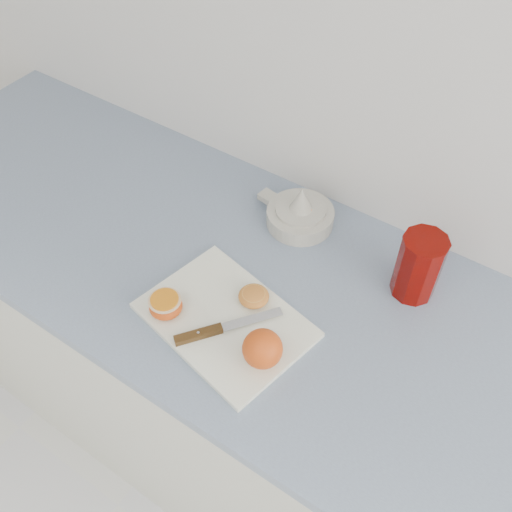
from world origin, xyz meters
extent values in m
cube|color=silver|center=(0.00, 2.00, 1.35)|extent=(4.00, 0.04, 2.70)
cube|color=silver|center=(-0.03, 1.70, 0.43)|extent=(2.26, 0.60, 0.86)
cube|color=#8299AF|center=(-0.03, 1.70, 0.88)|extent=(2.32, 0.64, 0.03)
cube|color=white|center=(-0.17, 1.58, 0.90)|extent=(0.35, 0.28, 0.01)
sphere|color=#F14C17|center=(-0.06, 1.54, 0.94)|extent=(0.07, 0.07, 0.07)
ellipsoid|color=#F14C17|center=(-0.28, 1.53, 0.92)|extent=(0.06, 0.06, 0.03)
cylinder|color=beige|center=(-0.28, 1.53, 0.94)|extent=(0.06, 0.06, 0.00)
cylinder|color=orange|center=(-0.28, 1.53, 0.94)|extent=(0.05, 0.05, 0.00)
ellipsoid|color=#C67128|center=(-0.15, 1.65, 0.92)|extent=(0.06, 0.06, 0.03)
cylinder|color=gold|center=(-0.15, 1.65, 0.92)|extent=(0.05, 0.05, 0.00)
cube|color=#4C3310|center=(-0.19, 1.52, 0.91)|extent=(0.07, 0.08, 0.01)
cube|color=#B7B7BC|center=(-0.13, 1.60, 0.91)|extent=(0.09, 0.11, 0.00)
cylinder|color=#B7B7BC|center=(-0.19, 1.52, 0.91)|extent=(0.01, 0.01, 0.01)
cylinder|color=beige|center=(-0.20, 1.89, 0.91)|extent=(0.15, 0.15, 0.04)
cylinder|color=beige|center=(-0.20, 1.89, 0.93)|extent=(0.11, 0.11, 0.01)
cone|color=beige|center=(-0.20, 1.89, 0.96)|extent=(0.05, 0.05, 0.06)
cube|color=beige|center=(-0.29, 1.90, 0.91)|extent=(0.05, 0.04, 0.01)
ellipsoid|color=#F56900|center=(-0.18, 1.88, 0.94)|extent=(0.01, 0.01, 0.00)
ellipsoid|color=#F56900|center=(-0.21, 1.91, 0.94)|extent=(0.01, 0.01, 0.00)
ellipsoid|color=#F56900|center=(-0.20, 1.88, 0.94)|extent=(0.01, 0.01, 0.00)
ellipsoid|color=#F56900|center=(-0.18, 1.90, 0.94)|extent=(0.01, 0.01, 0.00)
cylinder|color=#680400|center=(0.09, 1.85, 0.96)|extent=(0.09, 0.09, 0.14)
cylinder|color=#CE5700|center=(0.09, 1.85, 0.91)|extent=(0.07, 0.07, 0.02)
cylinder|color=#680400|center=(0.09, 1.85, 1.03)|extent=(0.09, 0.09, 0.00)
camera|label=1|loc=(0.23, 1.09, 1.80)|focal=40.00mm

